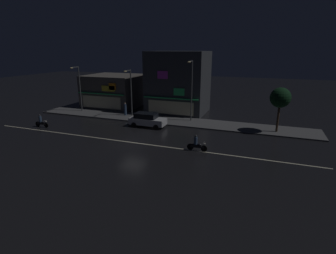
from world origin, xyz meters
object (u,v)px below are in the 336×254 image
(streetlamp_west, at_px, (79,85))
(motorcycle_following, at_px, (197,144))
(parked_car_near_kerb, at_px, (147,120))
(streetlamp_east, at_px, (191,86))
(streetlamp_mid, at_px, (130,88))
(traffic_cone, at_px, (146,123))
(pedestrian_on_sidewalk, at_px, (125,109))
(motorcycle_lead, at_px, (41,122))

(streetlamp_west, distance_m, motorcycle_following, 22.37)
(parked_car_near_kerb, bearing_deg, motorcycle_following, -36.73)
(motorcycle_following, bearing_deg, streetlamp_east, 112.50)
(streetlamp_mid, distance_m, traffic_cone, 6.25)
(streetlamp_mid, height_order, pedestrian_on_sidewalk, streetlamp_mid)
(motorcycle_lead, height_order, motorcycle_following, same)
(streetlamp_mid, relative_size, pedestrian_on_sidewalk, 3.58)
(motorcycle_lead, xyz_separation_m, motorcycle_following, (19.34, -1.08, 0.00))
(streetlamp_mid, xyz_separation_m, streetlamp_east, (8.41, 0.22, 0.67))
(streetlamp_mid, relative_size, traffic_cone, 11.37)
(streetlamp_west, bearing_deg, streetlamp_mid, 0.32)
(streetlamp_mid, bearing_deg, traffic_cone, -41.35)
(parked_car_near_kerb, bearing_deg, traffic_cone, 132.65)
(streetlamp_east, distance_m, motorcycle_following, 10.87)
(motorcycle_following, distance_m, traffic_cone, 9.90)
(streetlamp_west, bearing_deg, motorcycle_lead, -85.04)
(streetlamp_mid, xyz_separation_m, motorcycle_lead, (-7.64, -8.29, -3.25))
(streetlamp_east, bearing_deg, pedestrian_on_sidewalk, -178.59)
(streetlamp_east, distance_m, parked_car_near_kerb, 6.88)
(parked_car_near_kerb, relative_size, traffic_cone, 7.82)
(streetlamp_west, relative_size, streetlamp_mid, 1.04)
(traffic_cone, bearing_deg, parked_car_near_kerb, -47.35)
(pedestrian_on_sidewalk, relative_size, parked_car_near_kerb, 0.41)
(streetlamp_mid, height_order, motorcycle_following, streetlamp_mid)
(parked_car_near_kerb, bearing_deg, streetlamp_west, 163.49)
(parked_car_near_kerb, distance_m, motorcycle_lead, 12.67)
(streetlamp_west, distance_m, traffic_cone, 13.17)
(streetlamp_east, relative_size, parked_car_near_kerb, 1.75)
(motorcycle_lead, bearing_deg, streetlamp_east, 31.68)
(pedestrian_on_sidewalk, distance_m, motorcycle_following, 15.69)
(pedestrian_on_sidewalk, height_order, motorcycle_following, pedestrian_on_sidewalk)
(streetlamp_east, bearing_deg, motorcycle_following, -71.09)
(streetlamp_mid, relative_size, parked_car_near_kerb, 1.45)
(pedestrian_on_sidewalk, bearing_deg, traffic_cone, 71.11)
(streetlamp_west, bearing_deg, motorcycle_following, -24.93)
(streetlamp_mid, bearing_deg, pedestrian_on_sidewalk, -179.73)
(streetlamp_west, xyz_separation_m, motorcycle_lead, (0.72, -8.24, -3.38))
(motorcycle_lead, xyz_separation_m, traffic_cone, (11.46, 4.92, -0.36))
(motorcycle_following, height_order, traffic_cone, motorcycle_following)
(streetlamp_west, bearing_deg, streetlamp_east, 0.93)
(motorcycle_following, bearing_deg, streetlamp_mid, 144.91)
(streetlamp_west, xyz_separation_m, parked_car_near_kerb, (12.55, -3.72, -3.15))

